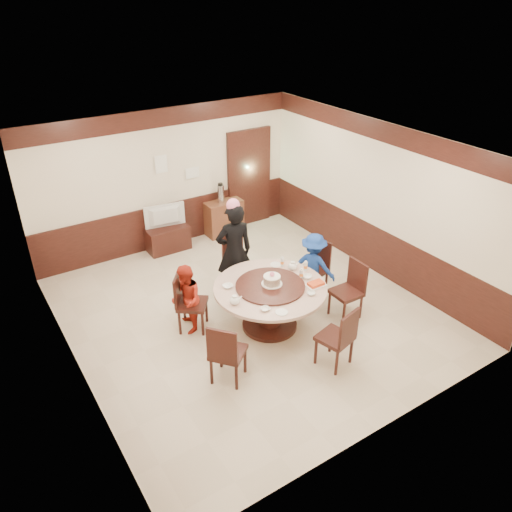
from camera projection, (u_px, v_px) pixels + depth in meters
room at (247, 255)px, 7.84m from camera, size 6.00×6.04×2.84m
banquet_table at (270, 298)px, 7.75m from camera, size 1.75×1.75×0.78m
chair_0 at (313, 277)px, 8.73m from camera, size 0.55×0.54×0.97m
chair_1 at (238, 271)px, 8.93m from camera, size 0.44×0.45×0.97m
chair_2 at (191, 312)px, 7.83m from camera, size 0.62×0.62×0.97m
chair_3 at (228, 362)px, 6.80m from camera, size 0.62×0.62×0.97m
chair_4 at (335, 347)px, 7.08m from camera, size 0.53×0.54×0.97m
chair_5 at (346, 300)px, 8.11m from camera, size 0.45×0.44×0.97m
person_standing at (234, 252)px, 8.37m from camera, size 0.70×0.53×1.73m
person_red at (186, 299)px, 7.66m from camera, size 0.56×0.65×1.14m
person_blue at (313, 266)px, 8.49m from camera, size 0.79×0.89×1.20m
birthday_cake at (272, 280)px, 7.61m from camera, size 0.32×0.32×0.21m
teapot_left at (235, 301)px, 7.20m from camera, size 0.17×0.15×0.13m
teapot_right at (293, 266)px, 8.06m from camera, size 0.17×0.15×0.13m
bowl_0 at (228, 286)px, 7.61m from camera, size 0.16×0.16×0.04m
bowl_1 at (311, 293)px, 7.44m from camera, size 0.13×0.13×0.04m
bowl_2 at (265, 309)px, 7.09m from camera, size 0.14×0.14×0.03m
bowl_3 at (307, 277)px, 7.85m from camera, size 0.15×0.15×0.05m
saucer_near at (282, 312)px, 7.04m from camera, size 0.18×0.18×0.01m
saucer_far at (276, 265)px, 8.22m from camera, size 0.18×0.18×0.01m
shrimp_platter at (316, 284)px, 7.64m from camera, size 0.30×0.20×0.06m
bottle_0 at (301, 274)px, 7.81m from camera, size 0.06×0.06×0.16m
bottle_1 at (306, 266)px, 8.02m from camera, size 0.06×0.06×0.16m
bottle_2 at (282, 262)px, 8.15m from camera, size 0.06×0.06×0.16m
tv_stand at (168, 239)px, 10.15m from camera, size 0.85×0.45×0.50m
television at (166, 217)px, 9.92m from camera, size 0.83×0.23×0.47m
side_cabinet at (224, 218)px, 10.75m from camera, size 0.80×0.40×0.75m
thermos at (221, 194)px, 10.45m from camera, size 0.15×0.15×0.38m
notice_left at (161, 164)px, 9.62m from camera, size 0.25×0.00×0.35m
notice_right at (192, 173)px, 10.08m from camera, size 0.30×0.00×0.22m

